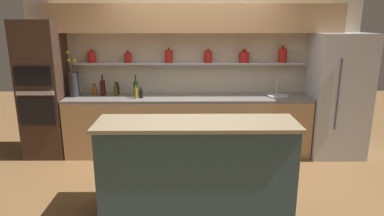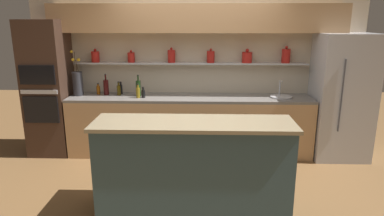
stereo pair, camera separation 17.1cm
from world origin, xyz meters
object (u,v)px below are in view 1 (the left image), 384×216
object	(u,v)px
bottle_wine_0	(103,88)
bottle_oil_2	(116,90)
sink_fixture	(278,95)
bottle_wine_5	(136,88)
oven_tower	(44,90)
bottle_sauce_6	(141,94)
bottle_sauce_4	(118,89)
refrigerator	(337,96)
bottle_oil_1	(136,93)
bottle_sauce_3	(95,90)
flower_vase	(74,84)

from	to	relation	value
bottle_wine_0	bottle_oil_2	world-z (taller)	bottle_wine_0
sink_fixture	bottle_wine_5	bearing A→B (deg)	179.64
bottle_oil_2	bottle_wine_5	xyz separation A→B (m)	(0.32, -0.06, 0.04)
oven_tower	bottle_oil_2	xyz separation A→B (m)	(1.08, 0.08, -0.03)
oven_tower	bottle_sauce_6	bearing A→B (deg)	-2.93
bottle_wine_5	bottle_sauce_4	bearing A→B (deg)	152.73
oven_tower	refrigerator	bearing A→B (deg)	-0.47
bottle_oil_1	bottle_wine_5	world-z (taller)	bottle_wine_5
bottle_oil_1	bottle_wine_5	xyz separation A→B (m)	(-0.01, 0.12, 0.04)
sink_fixture	bottle_oil_1	bearing A→B (deg)	-177.28
bottle_sauce_3	flower_vase	bearing A→B (deg)	-160.40
refrigerator	sink_fixture	bearing A→B (deg)	176.93
flower_vase	bottle_wine_5	xyz separation A→B (m)	(0.95, -0.02, -0.07)
bottle_oil_2	bottle_oil_1	bearing A→B (deg)	-27.51
refrigerator	bottle_oil_1	bearing A→B (deg)	-178.96
sink_fixture	bottle_wine_0	xyz separation A→B (m)	(-2.72, 0.09, 0.10)
bottle_sauce_4	bottle_sauce_6	size ratio (longest dim) A/B	1.18
oven_tower	bottle_wine_0	distance (m)	0.88
bottle_wine_0	bottle_sauce_6	world-z (taller)	bottle_wine_0
bottle_oil_1	bottle_sauce_6	xyz separation A→B (m)	(0.08, 0.02, -0.02)
bottle_oil_2	bottle_wine_5	distance (m)	0.33
bottle_oil_2	bottle_sauce_3	size ratio (longest dim) A/B	1.23
bottle_sauce_3	bottle_sauce_6	distance (m)	0.79
bottle_wine_0	bottle_wine_5	bearing A→B (deg)	-7.78
flower_vase	refrigerator	bearing A→B (deg)	-1.20
refrigerator	bottle_wine_5	distance (m)	3.09
bottle_sauce_3	refrigerator	bearing A→B (deg)	-2.84
bottle_oil_2	bottle_sauce_3	world-z (taller)	bottle_oil_2
bottle_sauce_4	bottle_sauce_6	world-z (taller)	bottle_sauce_4
refrigerator	bottle_sauce_3	xyz separation A→B (m)	(-3.75, 0.19, 0.05)
flower_vase	bottle_wine_5	world-z (taller)	flower_vase
oven_tower	bottle_sauce_3	distance (m)	0.75
oven_tower	bottle_sauce_6	xyz separation A→B (m)	(1.49, -0.08, -0.05)
refrigerator	bottle_wine_5	bearing A→B (deg)	178.85
refrigerator	bottle_sauce_6	world-z (taller)	refrigerator
oven_tower	bottle_sauce_4	xyz separation A→B (m)	(1.08, 0.19, -0.03)
sink_fixture	bottle_oil_1	size ratio (longest dim) A/B	1.55
flower_vase	bottle_oil_2	xyz separation A→B (m)	(0.63, 0.03, -0.12)
bottle_wine_0	bottle_oil_2	distance (m)	0.21
sink_fixture	bottle_oil_2	distance (m)	2.52
oven_tower	bottle_sauce_3	size ratio (longest dim) A/B	11.87
bottle_sauce_4	bottle_oil_2	bearing A→B (deg)	-94.59
flower_vase	bottle_oil_2	world-z (taller)	flower_vase
flower_vase	bottle_sauce_3	bearing A→B (deg)	19.60
bottle_sauce_6	oven_tower	bearing A→B (deg)	177.07
sink_fixture	bottle_wine_5	distance (m)	2.20
flower_vase	bottle_oil_1	xyz separation A→B (m)	(0.96, -0.14, -0.12)
refrigerator	oven_tower	bearing A→B (deg)	179.53
oven_tower	bottle_sauce_6	world-z (taller)	oven_tower
bottle_wine_5	bottle_sauce_6	world-z (taller)	bottle_wine_5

